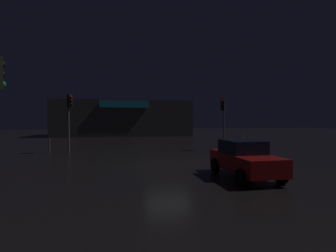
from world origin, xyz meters
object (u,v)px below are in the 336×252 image
traffic_signal_main (69,112)px  traffic_signal_opposite (223,111)px  car_near (244,159)px  store_building (124,119)px

traffic_signal_main → traffic_signal_opposite: size_ratio=1.04×
traffic_signal_opposite → car_near: traffic_signal_opposite is taller
traffic_signal_main → car_near: traffic_signal_main is taller
store_building → car_near: bearing=-81.7°
store_building → traffic_signal_main: 22.52m
traffic_signal_main → store_building: bearing=78.9°
traffic_signal_main → traffic_signal_opposite: bearing=-1.9°
store_building → traffic_signal_main: bearing=-101.1°
car_near → traffic_signal_opposite: bearing=72.1°
traffic_signal_main → car_near: bearing=-48.1°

